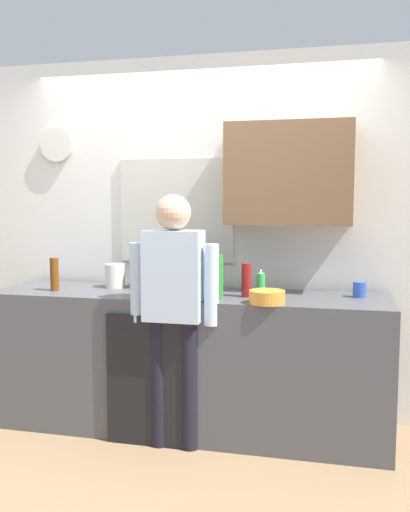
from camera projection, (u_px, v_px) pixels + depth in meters
ground_plane at (175, 446)px, 3.49m from camera, size 8.00×8.00×0.00m
kitchen_counter at (187, 361)px, 3.74m from camera, size 2.68×0.64×0.94m
dishwasher_panel at (149, 382)px, 3.45m from camera, size 0.56×0.02×0.84m
back_wall_assembly at (212, 227)px, 4.01m from camera, size 4.28×0.42×2.60m
coffee_maker at (181, 270)px, 3.75m from camera, size 0.20×0.20×0.33m
bottle_red_vinegar at (246, 280)px, 3.54m from camera, size 0.06×0.06×0.22m
bottle_amber_beer at (54, 274)px, 3.79m from camera, size 0.06×0.06×0.23m
bottle_clear_soda at (216, 276)px, 3.50m from camera, size 0.09×0.09×0.28m
cup_blue_mug at (360, 290)px, 3.53m from camera, size 0.08×0.08×0.10m
mixing_bowl at (267, 297)px, 3.32m from camera, size 0.22×0.22×0.08m
potted_plant at (140, 270)px, 3.90m from camera, size 0.15×0.15×0.23m
dish_soap at (261, 284)px, 3.58m from camera, size 0.06×0.06×0.18m
storage_canister at (115, 276)px, 3.93m from camera, size 0.14×0.14×0.17m
person_at_sink at (174, 300)px, 3.40m from camera, size 0.57×0.22×1.60m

